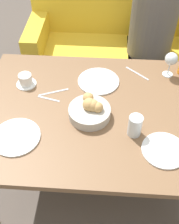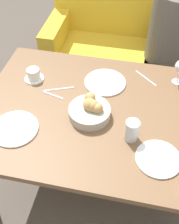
{
  "view_description": "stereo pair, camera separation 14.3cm",
  "coord_description": "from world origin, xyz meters",
  "views": [
    {
      "loc": [
        0.03,
        -1.05,
        1.82
      ],
      "look_at": [
        -0.03,
        -0.05,
        0.75
      ],
      "focal_mm": 45.0,
      "sensor_mm": 36.0,
      "label": 1
    },
    {
      "loc": [
        0.17,
        -1.03,
        1.82
      ],
      "look_at": [
        -0.03,
        -0.05,
        0.75
      ],
      "focal_mm": 45.0,
      "sensor_mm": 36.0,
      "label": 2
    }
  ],
  "objects": [
    {
      "name": "ground_plane",
      "position": [
        0.0,
        0.0,
        0.0
      ],
      "size": [
        10.0,
        10.0,
        0.0
      ],
      "primitive_type": "plane",
      "color": "#564C44"
    },
    {
      "name": "dining_table",
      "position": [
        0.0,
        0.0,
        0.63
      ],
      "size": [
        1.3,
        0.95,
        0.72
      ],
      "color": "brown",
      "rests_on": "ground_plane"
    },
    {
      "name": "couch",
      "position": [
        0.13,
        1.15,
        0.31
      ],
      "size": [
        1.52,
        0.7,
        0.88
      ],
      "color": "gold",
      "rests_on": "ground_plane"
    },
    {
      "name": "seated_person",
      "position": [
        0.39,
        1.0,
        0.51
      ],
      "size": [
        0.36,
        0.47,
        1.2
      ],
      "color": "#23232D",
      "rests_on": "ground_plane"
    },
    {
      "name": "bread_basket",
      "position": [
        -0.03,
        -0.04,
        0.76
      ],
      "size": [
        0.22,
        0.22,
        0.11
      ],
      "color": "#B2ADA3",
      "rests_on": "dining_table"
    },
    {
      "name": "plate_near_left",
      "position": [
        -0.39,
        -0.21,
        0.72
      ],
      "size": [
        0.24,
        0.24,
        0.01
      ],
      "color": "white",
      "rests_on": "dining_table"
    },
    {
      "name": "plate_near_right",
      "position": [
        0.33,
        -0.25,
        0.72
      ],
      "size": [
        0.21,
        0.21,
        0.01
      ],
      "color": "white",
      "rests_on": "dining_table"
    },
    {
      "name": "plate_far_center",
      "position": [
        0.0,
        0.23,
        0.72
      ],
      "size": [
        0.25,
        0.25,
        0.01
      ],
      "color": "white",
      "rests_on": "dining_table"
    },
    {
      "name": "water_tumbler",
      "position": [
        0.19,
        -0.15,
        0.77
      ],
      "size": [
        0.07,
        0.07,
        0.12
      ],
      "color": "silver",
      "rests_on": "dining_table"
    },
    {
      "name": "coffee_cup",
      "position": [
        -0.42,
        0.18,
        0.75
      ],
      "size": [
        0.12,
        0.12,
        0.07
      ],
      "color": "white",
      "rests_on": "dining_table"
    },
    {
      "name": "fork_silver",
      "position": [
        -0.25,
        0.12,
        0.72
      ],
      "size": [
        0.17,
        0.08,
        0.0
      ],
      "color": "#B7B7BC",
      "rests_on": "dining_table"
    },
    {
      "name": "knife_silver",
      "position": [
        0.23,
        0.33,
        0.72
      ],
      "size": [
        0.14,
        0.13,
        0.0
      ],
      "color": "#B7B7BC",
      "rests_on": "dining_table"
    },
    {
      "name": "spoon_coffee",
      "position": [
        -0.27,
        0.07,
        0.72
      ],
      "size": [
        0.13,
        0.04,
        0.0
      ],
      "color": "#B7B7BC",
      "rests_on": "dining_table"
    }
  ]
}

